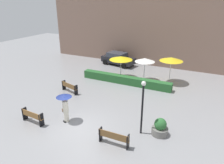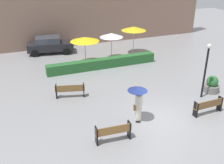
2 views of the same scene
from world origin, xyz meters
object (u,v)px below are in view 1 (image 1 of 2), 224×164
at_px(bench_near_right, 114,137).
at_px(bench_near_left, 32,116).
at_px(lamp_post, 143,102).
at_px(patio_umbrella_yellow, 121,58).
at_px(planter_pot, 160,128).
at_px(parked_car, 118,59).
at_px(patio_umbrella_white, 145,60).
at_px(patio_umbrella_yellow_far, 171,59).
at_px(bench_far_left, 69,87).
at_px(pedestrian_with_umbrella, 65,104).

relative_size(bench_near_right, bench_near_left, 1.04).
relative_size(lamp_post, patio_umbrella_yellow, 1.48).
height_order(planter_pot, lamp_post, lamp_post).
bearing_deg(parked_car, lamp_post, -59.68).
distance_m(bench_near_left, patio_umbrella_white, 11.84).
bearing_deg(parked_car, bench_near_right, -66.25).
xyz_separation_m(patio_umbrella_yellow, patio_umbrella_white, (2.47, 0.29, 0.03)).
bearing_deg(patio_umbrella_white, patio_umbrella_yellow_far, 14.79).
bearing_deg(bench_near_right, patio_umbrella_white, 98.86).
height_order(planter_pot, patio_umbrella_yellow_far, patio_umbrella_yellow_far).
relative_size(patio_umbrella_yellow, parked_car, 0.54).
distance_m(bench_far_left, pedestrian_with_umbrella, 4.92).
relative_size(bench_near_right, lamp_post, 0.53).
relative_size(pedestrian_with_umbrella, lamp_post, 0.56).
bearing_deg(bench_near_left, patio_umbrella_yellow_far, 59.83).
bearing_deg(planter_pot, patio_umbrella_yellow, 127.64).
relative_size(pedestrian_with_umbrella, patio_umbrella_yellow_far, 0.76).
xyz_separation_m(bench_near_right, bench_near_left, (-5.93, -0.33, 0.01)).
height_order(patio_umbrella_white, parked_car, patio_umbrella_white).
xyz_separation_m(lamp_post, patio_umbrella_yellow, (-5.16, 8.49, -0.02)).
height_order(bench_near_right, patio_umbrella_yellow_far, patio_umbrella_yellow_far).
height_order(pedestrian_with_umbrella, patio_umbrella_yellow_far, patio_umbrella_yellow_far).
xyz_separation_m(patio_umbrella_yellow, patio_umbrella_yellow_far, (4.91, 0.94, 0.25)).
bearing_deg(patio_umbrella_yellow, bench_near_right, -68.17).
relative_size(pedestrian_with_umbrella, patio_umbrella_yellow, 0.83).
bearing_deg(bench_far_left, planter_pot, -16.93).
bearing_deg(bench_far_left, patio_umbrella_yellow_far, 40.03).
bearing_deg(patio_umbrella_yellow, pedestrian_with_umbrella, -89.51).
distance_m(bench_near_right, patio_umbrella_yellow, 11.20).
height_order(planter_pot, patio_umbrella_yellow, patio_umbrella_yellow).
xyz_separation_m(lamp_post, patio_umbrella_yellow_far, (-0.25, 9.42, 0.23)).
height_order(bench_far_left, pedestrian_with_umbrella, pedestrian_with_umbrella).
bearing_deg(lamp_post, parked_car, 120.32).
distance_m(bench_near_left, parked_car, 14.77).
distance_m(lamp_post, patio_umbrella_white, 9.18).
bearing_deg(bench_near_right, pedestrian_with_umbrella, 167.98).
bearing_deg(bench_far_left, patio_umbrella_white, 48.11).
distance_m(pedestrian_with_umbrella, patio_umbrella_white, 10.05).
distance_m(bench_far_left, parked_car, 9.56).
xyz_separation_m(bench_near_left, planter_pot, (8.06, 2.51, -0.07)).
distance_m(bench_near_right, pedestrian_with_umbrella, 4.21).
xyz_separation_m(lamp_post, patio_umbrella_white, (-2.69, 8.78, 0.01)).
distance_m(bench_far_left, bench_near_right, 8.34).
relative_size(lamp_post, patio_umbrella_yellow_far, 1.35).
distance_m(bench_near_right, parked_car, 15.77).
height_order(bench_far_left, bench_near_left, bench_near_left).
xyz_separation_m(patio_umbrella_yellow, parked_car, (-2.23, 4.14, -1.35)).
bearing_deg(bench_near_left, patio_umbrella_yellow, 80.34).
height_order(patio_umbrella_yellow, patio_umbrella_yellow_far, patio_umbrella_yellow_far).
relative_size(bench_near_right, patio_umbrella_yellow_far, 0.71).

